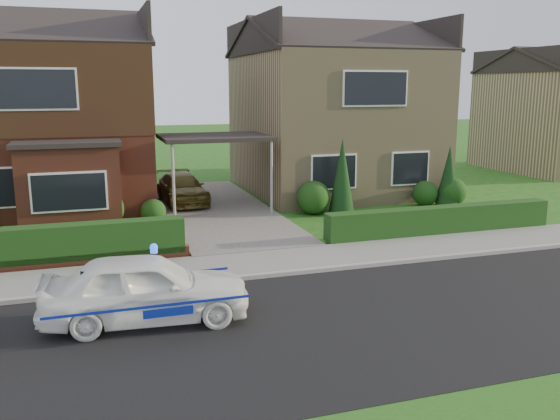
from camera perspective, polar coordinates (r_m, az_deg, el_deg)
name	(u,v)px	position (r m, az deg, el deg)	size (l,w,h in m)	color
ground	(335,323)	(11.71, 5.29, -10.80)	(120.00, 120.00, 0.00)	#154F15
road	(335,323)	(11.71, 5.29, -10.80)	(60.00, 6.00, 0.02)	black
kerb	(285,274)	(14.36, 0.46, -6.14)	(60.00, 0.16, 0.12)	#9E9993
sidewalk	(272,262)	(15.32, -0.79, -5.02)	(60.00, 2.00, 0.10)	slate
driveway	(216,209)	(21.80, -6.18, 0.05)	(3.80, 12.00, 0.12)	#666059
house_left	(43,105)	(23.85, -21.82, 9.39)	(7.50, 9.53, 7.25)	brown
house_right	(332,106)	(25.97, 5.02, 9.99)	(7.50, 8.06, 7.25)	tan
carport_link	(215,139)	(21.38, -6.31, 6.86)	(3.80, 3.00, 2.77)	black
dwarf_wall	(33,265)	(15.87, -22.68, -4.88)	(7.70, 0.25, 0.36)	brown
hedge_left	(34,270)	(16.06, -22.59, -5.34)	(7.50, 0.55, 0.90)	#183410
hedge_right	(440,235)	(18.86, 15.13, -2.35)	(7.50, 0.55, 0.80)	#183410
shrub_left_mid	(103,209)	(19.58, -16.69, 0.06)	(1.32, 1.32, 1.32)	#183410
shrub_left_near	(153,212)	(20.01, -12.10, -0.16)	(0.84, 0.84, 0.84)	#183410
shrub_right_near	(313,198)	(21.08, 3.24, 1.20)	(1.20, 1.20, 1.20)	#183410
shrub_right_mid	(425,193)	(23.23, 13.78, 1.57)	(0.96, 0.96, 0.96)	#183410
shrub_right_far	(452,192)	(23.52, 16.25, 1.70)	(1.08, 1.08, 1.08)	#183410
conifer_a	(342,178)	(21.16, 5.98, 3.11)	(0.90, 0.90, 2.60)	black
conifer_b	(449,177)	(23.32, 15.92, 3.04)	(0.90, 0.90, 2.20)	black
neighbour_right	(560,122)	(35.59, 25.38, 7.69)	(6.50, 7.00, 5.20)	tan
police_car	(146,289)	(11.77, -12.78, -7.41)	(3.64, 4.08, 1.51)	white
driveway_car	(182,189)	(22.87, -9.40, 2.05)	(1.51, 3.72, 1.08)	brown
potted_plant_a	(54,224)	(19.38, -20.92, -1.23)	(0.39, 0.27, 0.74)	gray
potted_plant_b	(117,235)	(17.50, -15.40, -2.32)	(0.37, 0.30, 0.67)	gray
potted_plant_c	(161,232)	(17.24, -11.41, -2.11)	(0.45, 0.45, 0.81)	gray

